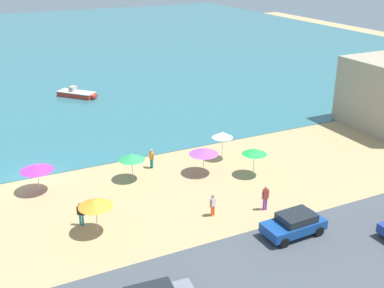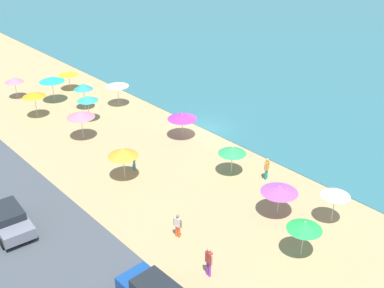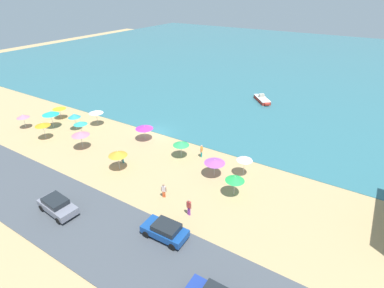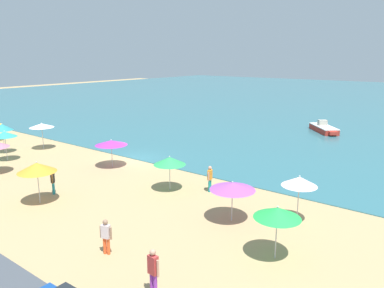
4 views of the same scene
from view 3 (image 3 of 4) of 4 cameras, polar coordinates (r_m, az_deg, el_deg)
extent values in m
plane|color=tan|center=(43.69, -6.85, 2.10)|extent=(160.00, 160.00, 0.00)
cube|color=#2F6A75|center=(90.83, 15.89, 15.23)|extent=(150.00, 110.00, 0.05)
cube|color=#444951|center=(33.84, -26.26, -9.61)|extent=(80.00, 8.00, 0.06)
cylinder|color=#B2B2B7|center=(30.90, 8.04, -8.23)|extent=(0.05, 0.05, 1.87)
cone|color=green|center=(30.25, 8.19, -6.54)|extent=(1.96, 1.96, 0.45)
sphere|color=silver|center=(30.11, 8.22, -6.14)|extent=(0.08, 0.08, 0.08)
cylinder|color=#B2B2B7|center=(52.14, -23.78, 5.32)|extent=(0.05, 0.05, 1.70)
cone|color=yellow|center=(51.80, -23.99, 6.32)|extent=(2.06, 2.06, 0.37)
sphere|color=silver|center=(51.73, -24.03, 6.54)|extent=(0.08, 0.08, 0.08)
cylinder|color=#B2B2B7|center=(47.04, -21.27, 3.65)|extent=(0.05, 0.05, 2.07)
cone|color=teal|center=(46.56, -21.54, 5.06)|extent=(1.78, 1.78, 0.55)
sphere|color=silver|center=(46.45, -21.60, 5.40)|extent=(0.08, 0.08, 0.08)
cylinder|color=#B2B2B7|center=(47.64, -17.62, 4.58)|extent=(0.05, 0.05, 2.04)
cone|color=white|center=(47.21, -17.82, 5.85)|extent=(2.12, 2.12, 0.36)
sphere|color=silver|center=(47.14, -17.86, 6.09)|extent=(0.08, 0.08, 0.08)
cylinder|color=#B2B2B7|center=(34.06, 9.84, -4.42)|extent=(0.05, 0.05, 2.00)
cone|color=white|center=(33.44, 10.01, -2.71)|extent=(1.78, 1.78, 0.47)
sphere|color=silver|center=(33.30, 10.04, -2.32)|extent=(0.08, 0.08, 0.08)
cylinder|color=#B2B2B7|center=(35.60, -13.76, -3.38)|extent=(0.05, 0.05, 1.92)
cone|color=orange|center=(35.00, -13.98, -1.74)|extent=(2.16, 2.16, 0.54)
sphere|color=silver|center=(34.86, -14.04, -1.31)|extent=(0.08, 0.08, 0.08)
cylinder|color=#B2B2B7|center=(50.98, -29.26, 3.55)|extent=(0.05, 0.05, 1.75)
cone|color=pink|center=(50.61, -29.54, 4.63)|extent=(1.78, 1.78, 0.46)
sphere|color=silver|center=(50.52, -29.61, 4.90)|extent=(0.08, 0.08, 0.08)
cylinder|color=#B2B2B7|center=(33.62, 4.28, -4.78)|extent=(0.05, 0.05, 1.73)
cone|color=#A54DAD|center=(33.09, 4.34, -3.33)|extent=(2.33, 2.33, 0.37)
sphere|color=silver|center=(32.98, 4.36, -3.02)|extent=(0.08, 0.08, 0.08)
cylinder|color=#B2B2B7|center=(44.53, -20.26, 2.42)|extent=(0.05, 0.05, 2.02)
cone|color=teal|center=(44.06, -20.52, 3.79)|extent=(1.86, 1.86, 0.42)
sphere|color=silver|center=(43.97, -20.57, 4.07)|extent=(0.08, 0.08, 0.08)
cylinder|color=#B2B2B7|center=(46.00, -26.29, 2.03)|extent=(0.05, 0.05, 2.08)
cone|color=orange|center=(45.54, -26.61, 3.37)|extent=(2.04, 2.04, 0.41)
sphere|color=silver|center=(45.45, -26.67, 3.64)|extent=(0.08, 0.08, 0.08)
cylinder|color=#B2B2B7|center=(41.64, -8.98, 1.90)|extent=(0.05, 0.05, 1.75)
cone|color=purple|center=(41.20, -9.08, 3.15)|extent=(2.43, 2.43, 0.37)
sphere|color=silver|center=(41.11, -9.10, 3.42)|extent=(0.08, 0.08, 0.08)
cylinder|color=#B2B2B7|center=(41.38, -20.23, 0.40)|extent=(0.05, 0.05, 2.00)
cone|color=#D67189|center=(40.87, -20.50, 1.87)|extent=(2.27, 2.27, 0.48)
sphere|color=silver|center=(40.76, -20.57, 2.21)|extent=(0.08, 0.08, 0.08)
cylinder|color=#B2B2B7|center=(37.07, -2.07, -1.30)|extent=(0.05, 0.05, 1.73)
cone|color=green|center=(36.56, -2.09, 0.13)|extent=(2.02, 2.02, 0.48)
sphere|color=silver|center=(36.43, -2.10, 0.51)|extent=(0.08, 0.08, 0.08)
cylinder|color=#B2B2B7|center=(49.15, -25.06, 3.99)|extent=(0.05, 0.05, 2.18)
cone|color=teal|center=(48.70, -25.37, 5.36)|extent=(2.41, 2.41, 0.48)
sphere|color=silver|center=(48.60, -25.43, 5.64)|extent=(0.08, 0.08, 0.08)
cylinder|color=#F15828|center=(30.79, -5.20, -9.50)|extent=(0.14, 0.14, 0.75)
cylinder|color=#F15828|center=(30.84, -5.52, -9.45)|extent=(0.14, 0.14, 0.75)
cube|color=silver|center=(30.41, -5.41, -8.48)|extent=(0.41, 0.32, 0.59)
sphere|color=#977158|center=(30.16, -5.45, -7.83)|extent=(0.22, 0.22, 0.22)
cylinder|color=#977158|center=(30.37, -4.98, -8.63)|extent=(0.09, 0.09, 0.53)
cylinder|color=#977158|center=(30.51, -5.84, -8.48)|extent=(0.09, 0.09, 0.53)
cylinder|color=teal|center=(37.01, -12.97, -3.01)|extent=(0.14, 0.14, 0.77)
cylinder|color=teal|center=(37.16, -13.01, -2.87)|extent=(0.14, 0.14, 0.77)
cube|color=black|center=(36.74, -13.10, -2.03)|extent=(0.42, 0.39, 0.61)
sphere|color=brown|center=(36.52, -13.18, -1.44)|extent=(0.22, 0.22, 0.22)
cylinder|color=brown|center=(36.55, -13.04, -2.27)|extent=(0.09, 0.09, 0.55)
cylinder|color=brown|center=(36.97, -13.15, -1.92)|extent=(0.09, 0.09, 0.55)
cylinder|color=purple|center=(28.56, -0.43, -12.75)|extent=(0.14, 0.14, 0.88)
cylinder|color=purple|center=(28.65, -0.73, -12.61)|extent=(0.14, 0.14, 0.88)
cube|color=#B93938|center=(28.09, -0.59, -11.47)|extent=(0.37, 0.25, 0.70)
sphere|color=tan|center=(27.79, -0.59, -10.72)|extent=(0.22, 0.22, 0.22)
cylinder|color=tan|center=(28.02, -0.19, -11.74)|extent=(0.09, 0.09, 0.63)
cylinder|color=tan|center=(28.24, -0.99, -11.37)|extent=(0.09, 0.09, 0.63)
cylinder|color=teal|center=(37.23, 1.77, -1.99)|extent=(0.14, 0.14, 0.79)
cylinder|color=teal|center=(37.38, 1.84, -1.86)|extent=(0.14, 0.14, 0.79)
cube|color=orange|center=(36.95, 1.82, -0.98)|extent=(0.31, 0.41, 0.62)
sphere|color=tan|center=(36.74, 1.83, -0.39)|extent=(0.22, 0.22, 0.22)
cylinder|color=tan|center=(36.77, 1.73, -1.23)|extent=(0.09, 0.09, 0.56)
cylinder|color=tan|center=(37.18, 1.91, -0.88)|extent=(0.09, 0.09, 0.56)
cube|color=slate|center=(31.33, -24.20, -10.82)|extent=(4.28, 2.20, 0.66)
cube|color=#1E2328|center=(31.15, -24.60, -9.83)|extent=(2.45, 1.82, 0.48)
cylinder|color=black|center=(30.80, -21.33, -11.71)|extent=(0.66, 0.28, 0.64)
cylinder|color=black|center=(30.24, -24.10, -13.21)|extent=(0.66, 0.28, 0.64)
cylinder|color=black|center=(32.85, -24.06, -9.53)|extent=(0.66, 0.28, 0.64)
cylinder|color=black|center=(32.33, -26.69, -10.87)|extent=(0.66, 0.28, 0.64)
cube|color=navy|center=(26.50, -5.21, -16.19)|extent=(3.98, 1.93, 0.62)
cube|color=#1E2328|center=(26.02, -4.90, -15.48)|extent=(2.24, 1.66, 0.49)
cylinder|color=black|center=(26.85, -8.72, -16.64)|extent=(0.65, 0.24, 0.64)
cylinder|color=black|center=(27.80, -6.45, -14.54)|extent=(0.65, 0.24, 0.64)
cylinder|color=black|center=(25.68, -3.77, -18.94)|extent=(0.65, 0.24, 0.64)
cylinder|color=black|center=(26.67, -1.62, -16.62)|extent=(0.65, 0.24, 0.64)
cylinder|color=black|center=(23.48, 2.12, -25.10)|extent=(0.64, 0.23, 0.64)
cube|color=red|center=(56.69, 13.20, 8.21)|extent=(4.19, 4.46, 0.56)
cube|color=red|center=(54.53, 14.14, 7.35)|extent=(0.94, 0.90, 0.34)
cube|color=silver|center=(56.58, 13.23, 8.52)|extent=(4.25, 4.51, 0.08)
cube|color=#B2AD9E|center=(56.89, 13.10, 8.96)|extent=(1.09, 1.06, 0.67)
camera|label=1|loc=(29.55, -68.88, 5.23)|focal=45.00mm
camera|label=2|loc=(5.25, 55.75, 0.20)|focal=45.00mm
camera|label=4|loc=(15.09, 8.70, -18.73)|focal=35.00mm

